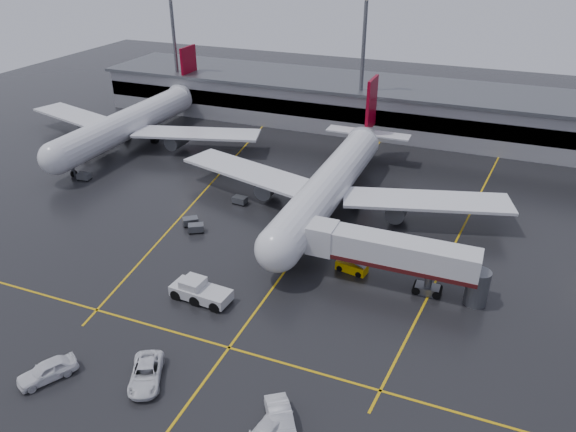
% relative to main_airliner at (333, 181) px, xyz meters
% --- Properties ---
extents(ground, '(220.00, 220.00, 0.00)m').
position_rel_main_airliner_xyz_m(ground, '(0.00, -9.70, -4.21)').
color(ground, black).
rests_on(ground, ground).
extents(apron_line_centre, '(0.25, 90.00, 0.02)m').
position_rel_main_airliner_xyz_m(apron_line_centre, '(0.00, -9.70, -4.20)').
color(apron_line_centre, gold).
rests_on(apron_line_centre, ground).
extents(apron_line_stop, '(60.00, 0.25, 0.02)m').
position_rel_main_airliner_xyz_m(apron_line_stop, '(0.00, -31.70, -4.20)').
color(apron_line_stop, gold).
rests_on(apron_line_stop, ground).
extents(apron_line_left, '(9.99, 69.35, 0.02)m').
position_rel_main_airliner_xyz_m(apron_line_left, '(-20.00, 0.30, -4.20)').
color(apron_line_left, gold).
rests_on(apron_line_left, ground).
extents(apron_line_right, '(7.57, 69.64, 0.02)m').
position_rel_main_airliner_xyz_m(apron_line_right, '(18.00, 0.30, -4.20)').
color(apron_line_right, gold).
rests_on(apron_line_right, ground).
extents(terminal, '(122.00, 19.00, 8.60)m').
position_rel_main_airliner_xyz_m(terminal, '(0.00, 38.23, 0.11)').
color(terminal, gray).
rests_on(terminal, ground).
extents(light_mast_left, '(3.00, 1.20, 25.45)m').
position_rel_main_airliner_xyz_m(light_mast_left, '(-45.00, 32.30, 10.27)').
color(light_mast_left, '#595B60').
rests_on(light_mast_left, ground).
extents(light_mast_mid, '(3.00, 1.20, 25.45)m').
position_rel_main_airliner_xyz_m(light_mast_mid, '(-5.00, 32.30, 10.27)').
color(light_mast_mid, '#595B60').
rests_on(light_mast_mid, ground).
extents(main_airliner, '(48.80, 45.60, 14.10)m').
position_rel_main_airliner_xyz_m(main_airliner, '(0.00, 0.00, 0.00)').
color(main_airliner, silver).
rests_on(main_airliner, ground).
extents(second_airliner, '(48.80, 45.60, 14.10)m').
position_rel_main_airliner_xyz_m(second_airliner, '(-42.00, 12.00, 0.00)').
color(second_airliner, silver).
rests_on(second_airliner, ground).
extents(jet_bridge, '(19.90, 3.40, 6.05)m').
position_rel_main_airliner_xyz_m(jet_bridge, '(11.87, -15.70, -0.28)').
color(jet_bridge, silver).
rests_on(jet_bridge, ground).
extents(pushback_tractor, '(6.78, 3.25, 2.36)m').
position_rel_main_airliner_xyz_m(pushback_tractor, '(-6.48, -25.92, -3.27)').
color(pushback_tractor, silver).
rests_on(pushback_tractor, ground).
extents(belt_loader, '(3.84, 2.25, 2.29)m').
position_rel_main_airliner_xyz_m(belt_loader, '(7.16, -14.61, -3.64)').
color(belt_loader, '#E5AE01').
rests_on(belt_loader, ground).
extents(service_van_a, '(4.84, 6.18, 1.56)m').
position_rel_main_airliner_xyz_m(service_van_a, '(-4.76, -38.17, -3.43)').
color(service_van_a, white).
rests_on(service_van_a, ground).
extents(service_van_c, '(4.44, 5.29, 1.71)m').
position_rel_main_airliner_xyz_m(service_van_c, '(8.22, -38.56, -3.35)').
color(service_van_c, silver).
rests_on(service_van_c, ground).
extents(service_van_d, '(4.29, 5.44, 1.73)m').
position_rel_main_airliner_xyz_m(service_van_d, '(-13.00, -41.18, -3.34)').
color(service_van_d, white).
rests_on(service_van_d, ground).
extents(baggage_cart_a, '(2.38, 2.15, 1.12)m').
position_rel_main_airliner_xyz_m(baggage_cart_a, '(-14.34, -13.32, -3.58)').
color(baggage_cart_a, '#595B60').
rests_on(baggage_cart_a, ground).
extents(baggage_cart_b, '(2.37, 2.27, 1.12)m').
position_rel_main_airliner_xyz_m(baggage_cart_b, '(-15.97, -12.00, -3.58)').
color(baggage_cart_b, '#595B60').
rests_on(baggage_cart_b, ground).
extents(baggage_cart_c, '(2.12, 1.49, 1.12)m').
position_rel_main_airliner_xyz_m(baggage_cart_c, '(-12.70, -3.71, -3.58)').
color(baggage_cart_c, '#595B60').
rests_on(baggage_cart_c, ground).
extents(baggage_cart_d, '(2.21, 1.65, 1.12)m').
position_rel_main_airliner_xyz_m(baggage_cart_d, '(-45.79, 1.87, -3.58)').
color(baggage_cart_d, '#595B60').
rests_on(baggage_cart_d, ground).
extents(baggage_cart_e, '(2.13, 1.51, 1.12)m').
position_rel_main_airliner_xyz_m(baggage_cart_e, '(-39.42, -5.26, -3.58)').
color(baggage_cart_e, '#595B60').
rests_on(baggage_cart_e, ground).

